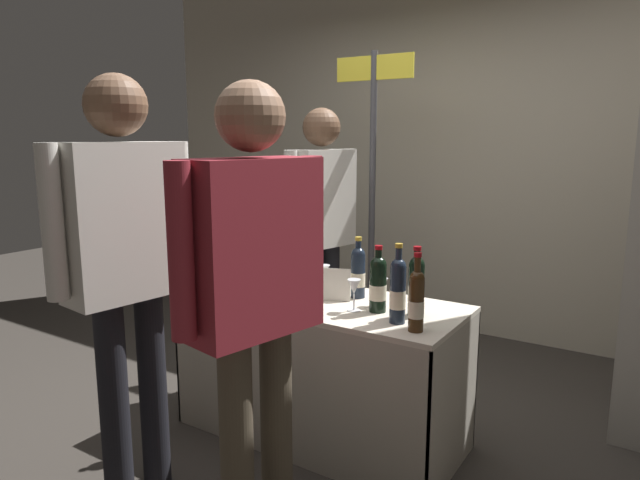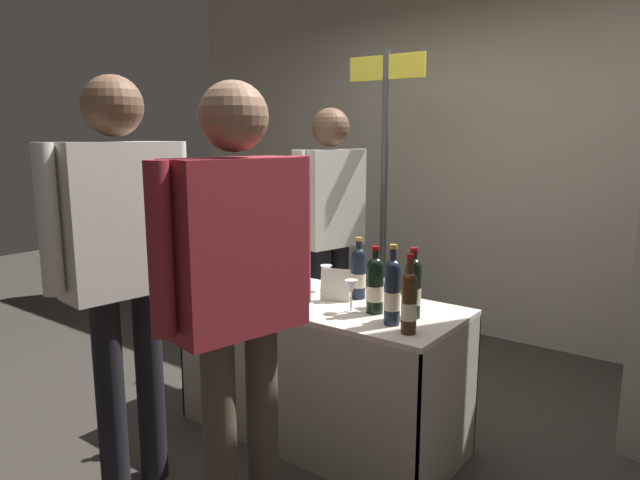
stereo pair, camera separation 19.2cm
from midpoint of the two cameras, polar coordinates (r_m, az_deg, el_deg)
ground_plane at (r=3.14m, az=1.85°, el=-18.86°), size 12.00×12.00×0.00m
back_partition at (r=4.56m, az=16.92°, el=8.66°), size 5.78×0.12×2.87m
tasting_table at (r=2.93m, az=1.91°, el=-10.38°), size 1.44×0.61×0.73m
featured_wine_bottle at (r=2.90m, az=-6.24°, el=-2.76°), size 0.07×0.07×0.34m
display_bottle_0 at (r=3.23m, az=-2.33°, el=-1.30°), size 0.08×0.08×0.36m
display_bottle_1 at (r=2.59m, az=11.42°, el=-4.65°), size 0.07×0.07×0.32m
display_bottle_2 at (r=2.85m, az=5.81°, el=-3.24°), size 0.07×0.07×0.31m
display_bottle_3 at (r=2.38m, az=11.24°, el=-6.06°), size 0.07×0.07×0.34m
display_bottle_4 at (r=2.91m, az=-0.41°, el=-2.86°), size 0.07×0.07×0.32m
display_bottle_5 at (r=2.83m, az=-2.31°, el=-3.47°), size 0.07×0.07×0.30m
display_bottle_6 at (r=2.47m, az=9.49°, el=-5.08°), size 0.07×0.07×0.35m
display_bottle_7 at (r=2.63m, az=7.64°, el=-4.44°), size 0.08×0.08×0.31m
wine_glass_near_vendor at (r=2.99m, az=2.47°, el=-3.21°), size 0.06×0.06×0.14m
wine_glass_mid at (r=2.64m, az=5.23°, el=-4.89°), size 0.06×0.06×0.15m
wine_glass_near_taster at (r=2.73m, az=8.04°, el=-4.76°), size 0.07×0.07×0.13m
flower_vase at (r=3.18m, az=-6.37°, el=-1.68°), size 0.09×0.11×0.39m
brochure_stand at (r=2.81m, az=3.50°, el=-4.53°), size 0.15×0.08×0.16m
vendor_presenter at (r=3.57m, az=2.57°, el=2.22°), size 0.30×0.57×1.71m
taster_foreground_right at (r=1.99m, az=-5.52°, el=-3.91°), size 0.30×0.63×1.72m
taster_foreground_left at (r=2.46m, az=-17.19°, el=-0.64°), size 0.27×0.64×1.78m
booth_signpost at (r=3.86m, az=7.89°, el=6.52°), size 0.56×0.04×2.08m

